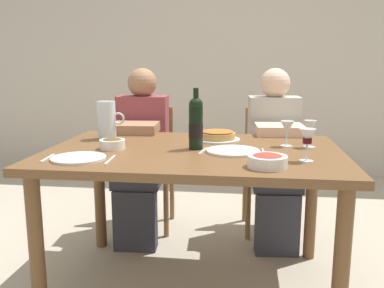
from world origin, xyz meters
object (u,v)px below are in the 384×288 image
dining_table (194,167)px  wine_bottle (196,123)px  baked_tart (217,136)px  diner_right (275,152)px  olive_bowl (112,143)px  dinner_plate_left_setting (79,158)px  wine_glass_left_diner (310,129)px  dinner_plate_right_setting (233,151)px  wine_glass_centre (287,128)px  diner_left (141,149)px  wine_glass_right_diner (307,138)px  chair_left (147,159)px  water_pitcher (107,122)px  salad_bowl (267,160)px  chair_right (270,161)px

dining_table → wine_bottle: bearing=42.3°
baked_tart → wine_bottle: bearing=-109.9°
dining_table → diner_right: (0.46, 0.68, -0.05)m
olive_bowl → dinner_plate_left_setting: (-0.08, -0.25, -0.02)m
dining_table → wine_glass_left_diner: (0.59, 0.13, 0.19)m
olive_bowl → wine_bottle: bearing=7.3°
dinner_plate_right_setting → dining_table: bearing=167.1°
wine_glass_centre → wine_bottle: bearing=-164.4°
wine_bottle → diner_left: size_ratio=0.27×
wine_glass_right_diner → chair_left: 1.50m
water_pitcher → diner_right: (0.99, 0.45, -0.24)m
salad_bowl → olive_bowl: (-0.77, 0.29, -0.00)m
water_pitcher → diner_left: diner_left is taller
wine_glass_left_diner → dinner_plate_right_setting: (-0.39, -0.17, -0.09)m
salad_bowl → diner_right: 1.03m
diner_left → olive_bowl: bearing=89.0°
salad_bowl → diner_left: (-0.80, 0.96, -0.18)m
wine_glass_left_diner → dinner_plate_right_setting: 0.44m
diner_right → wine_glass_right_diner: bearing=91.2°
olive_bowl → dinner_plate_right_setting: 0.62m
dining_table → wine_glass_right_diner: (0.54, -0.20, 0.20)m
water_pitcher → dinner_plate_left_setting: size_ratio=0.88×
chair_left → baked_tart: bearing=129.7°
dining_table → olive_bowl: olive_bowl is taller
olive_bowl → diner_right: size_ratio=0.11×
dinner_plate_right_setting → chair_right: size_ratio=0.31×
dinner_plate_left_setting → dining_table: bearing=30.7°
wine_bottle → baked_tart: bearing=70.1°
dining_table → chair_left: (-0.45, 0.86, -0.17)m
baked_tart → olive_bowl: 0.61m
dinner_plate_left_setting → diner_right: bearing=45.5°
dinner_plate_right_setting → diner_left: (-0.65, 0.67, -0.15)m
wine_glass_centre → chair_right: bearing=92.5°
wine_bottle → wine_glass_left_diner: (0.59, 0.12, -0.03)m
dining_table → wine_bottle: (0.01, 0.01, 0.23)m
dining_table → chair_left: size_ratio=1.72×
salad_bowl → dinner_plate_right_setting: size_ratio=0.64×
water_pitcher → diner_left: 0.48m
wine_bottle → diner_left: diner_left is taller
baked_tart → diner_right: bearing=49.2°
chair_right → diner_right: bearing=89.3°
wine_bottle → wine_glass_left_diner: size_ratio=2.19×
diner_right → wine_glass_centre: bearing=88.3°
dinner_plate_right_setting → diner_left: diner_left is taller
baked_tart → chair_left: bearing=132.9°
wine_glass_left_diner → chair_right: wine_glass_left_diner is taller
wine_glass_left_diner → diner_left: size_ratio=0.12×
wine_glass_centre → baked_tart: bearing=161.6°
chair_left → water_pitcher: bearing=79.6°
dining_table → salad_bowl: (0.36, -0.33, 0.12)m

